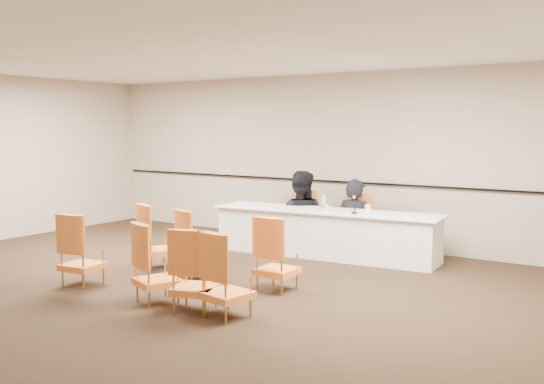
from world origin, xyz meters
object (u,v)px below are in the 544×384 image
(panelist_second, at_px, (300,225))
(aud_chair_back_mid, at_px, (157,263))
(panel_table, at_px, (325,233))
(coffee_cup, at_px, (368,209))
(aud_chair_back_right, at_px, (195,269))
(aud_chair_extra, at_px, (227,274))
(aud_chair_front_mid, at_px, (197,244))
(aud_chair_front_left, at_px, (157,236))
(panelist_main, at_px, (354,232))
(drinking_glass, at_px, (327,207))
(microphone, at_px, (355,205))
(panelist_main_chair, at_px, (355,223))
(aud_chair_front_right, at_px, (277,253))
(panelist_second_chair, at_px, (300,219))
(aud_chair_back_left, at_px, (82,249))
(water_bottle, at_px, (324,202))

(panelist_second, relative_size, aud_chair_back_mid, 1.98)
(panel_table, xyz_separation_m, coffee_cup, (0.75, -0.04, 0.44))
(aud_chair_back_right, distance_m, aud_chair_extra, 0.44)
(coffee_cup, xyz_separation_m, aud_chair_front_mid, (-1.49, -2.21, -0.34))
(panel_table, relative_size, aud_chair_front_left, 3.89)
(aud_chair_front_mid, bearing_deg, aud_chair_front_left, -168.04)
(panel_table, bearing_deg, panelist_main, 62.71)
(drinking_glass, bearing_deg, aud_chair_front_left, -128.32)
(microphone, xyz_separation_m, aud_chair_front_mid, (-1.29, -2.17, -0.40))
(panelist_main_chair, relative_size, microphone, 3.55)
(panelist_main_chair, relative_size, aud_chair_front_mid, 1.00)
(panel_table, xyz_separation_m, aud_chair_extra, (0.66, -3.37, 0.11))
(aud_chair_front_right, bearing_deg, panelist_main, 95.32)
(aud_chair_front_mid, height_order, aud_chair_back_mid, same)
(panelist_main_chair, xyz_separation_m, panelist_second, (-0.99, -0.10, -0.10))
(aud_chair_front_right, xyz_separation_m, aud_chair_back_mid, (-0.87, -1.23, 0.00))
(aud_chair_front_left, bearing_deg, panelist_main, 77.26)
(panelist_main_chair, relative_size, aud_chair_back_mid, 1.00)
(panelist_main, height_order, aud_chair_front_mid, panelist_main)
(coffee_cup, bearing_deg, aud_chair_front_right, -96.60)
(aud_chair_back_mid, bearing_deg, panelist_main_chair, 103.46)
(panel_table, height_order, aud_chair_back_right, aud_chair_back_right)
(panelist_main_chair, relative_size, panelist_second, 0.51)
(aud_chair_front_left, relative_size, aud_chair_front_mid, 1.00)
(aud_chair_back_right, bearing_deg, panel_table, 73.50)
(panelist_second, relative_size, aud_chair_extra, 1.98)
(panelist_second_chair, distance_m, aud_chair_back_mid, 3.88)
(microphone, relative_size, aud_chair_front_left, 0.28)
(microphone, distance_m, aud_chair_front_right, 2.11)
(panelist_main_chair, bearing_deg, panel_table, -117.29)
(aud_chair_back_left, bearing_deg, coffee_cup, 45.05)
(aud_chair_front_mid, distance_m, aud_chair_extra, 1.79)
(panel_table, bearing_deg, panelist_second, 142.32)
(aud_chair_extra, bearing_deg, aud_chair_back_right, -168.44)
(aud_chair_extra, bearing_deg, panelist_second, 120.04)
(panelist_main_chair, bearing_deg, panelist_second, 180.00)
(panelist_second_chair, xyz_separation_m, aud_chair_back_right, (0.99, -3.86, 0.00))
(panelist_main_chair, relative_size, drinking_glass, 9.50)
(panelist_main_chair, bearing_deg, coffee_cup, -55.43)
(panelist_second, distance_m, aud_chair_back_left, 3.95)
(coffee_cup, distance_m, aud_chair_front_left, 3.17)
(microphone, relative_size, drinking_glass, 2.68)
(aud_chair_front_left, bearing_deg, aud_chair_extra, -7.10)
(water_bottle, xyz_separation_m, aud_chair_front_left, (-1.59, -2.10, -0.39))
(drinking_glass, height_order, aud_chair_front_right, aud_chair_front_right)
(panelist_second, distance_m, water_bottle, 1.01)
(panelist_second_chair, height_order, aud_chair_back_right, same)
(coffee_cup, distance_m, aud_chair_back_mid, 3.54)
(microphone, bearing_deg, water_bottle, 143.05)
(water_bottle, bearing_deg, aud_chair_front_left, -127.21)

